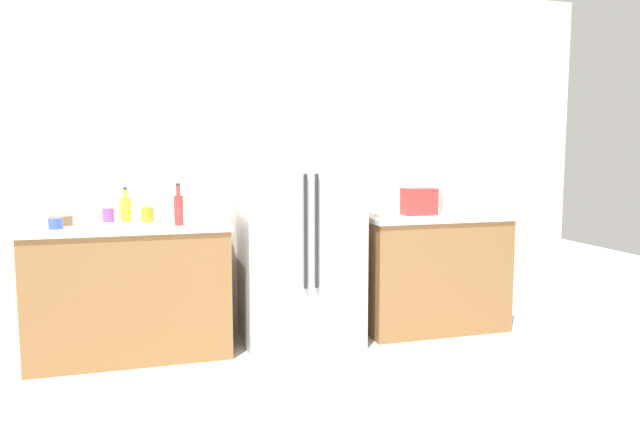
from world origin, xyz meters
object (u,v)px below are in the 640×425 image
(bowl_a, at_px, (61,221))
(cup_d, at_px, (87,218))
(cup_b, at_px, (148,215))
(toaster, at_px, (419,202))
(bottle_b, at_px, (179,209))
(refrigerator, at_px, (300,226))
(bottle_a, at_px, (126,209))
(rice_cooker, at_px, (455,198))
(cup_a, at_px, (55,224))
(cup_c, at_px, (108,215))

(bowl_a, bearing_deg, cup_d, 15.00)
(cup_b, distance_m, cup_d, 0.40)
(toaster, relative_size, bottle_b, 0.92)
(refrigerator, distance_m, toaster, 0.98)
(toaster, relative_size, bottle_a, 1.07)
(bowl_a, bearing_deg, cup_b, 5.54)
(cup_d, bearing_deg, cup_b, 1.60)
(toaster, xyz_separation_m, cup_d, (-2.45, 0.11, -0.06))
(toaster, distance_m, rice_cooker, 0.32)
(cup_b, height_order, bowl_a, cup_b)
(cup_a, distance_m, cup_d, 0.27)
(rice_cooker, xyz_separation_m, bottle_a, (-2.52, 0.18, -0.03))
(cup_b, distance_m, bowl_a, 0.56)
(bottle_a, bearing_deg, toaster, -4.67)
(rice_cooker, relative_size, bottle_a, 1.11)
(refrigerator, xyz_separation_m, bottle_b, (-0.88, -0.13, 0.16))
(bottle_b, bearing_deg, cup_d, 158.51)
(cup_b, bearing_deg, cup_a, -158.75)
(refrigerator, xyz_separation_m, bottle_a, (-1.23, 0.18, 0.14))
(toaster, height_order, cup_b, toaster)
(refrigerator, bearing_deg, bottle_a, 171.73)
(rice_cooker, distance_m, cup_a, 2.94)
(toaster, height_order, cup_a, toaster)
(cup_a, distance_m, bowl_a, 0.17)
(rice_cooker, bearing_deg, refrigerator, -179.99)
(toaster, relative_size, cup_c, 2.74)
(bottle_a, distance_m, cup_b, 0.17)
(bottle_a, relative_size, bowl_a, 1.63)
(bottle_a, height_order, cup_b, bottle_a)
(bottle_b, bearing_deg, toaster, 4.11)
(cup_a, relative_size, cup_c, 0.92)
(refrigerator, height_order, rice_cooker, refrigerator)
(rice_cooker, distance_m, cup_b, 2.37)
(toaster, distance_m, cup_d, 2.45)
(bottle_b, height_order, cup_a, bottle_b)
(cup_b, distance_m, cup_c, 0.28)
(toaster, xyz_separation_m, rice_cooker, (0.32, 0.00, 0.02))
(bottle_a, xyz_separation_m, cup_c, (-0.12, 0.02, -0.04))
(bottle_a, height_order, cup_d, bottle_a)
(rice_cooker, bearing_deg, cup_a, -177.97)
(refrigerator, relative_size, toaster, 6.70)
(refrigerator, relative_size, cup_c, 18.37)
(cup_b, bearing_deg, cup_d, -178.40)
(bottle_a, relative_size, cup_d, 2.84)
(cup_c, bearing_deg, bowl_a, -155.36)
(rice_cooker, bearing_deg, cup_d, 177.82)
(cup_a, xyz_separation_m, cup_c, (0.30, 0.30, 0.01))
(cup_a, bearing_deg, rice_cooker, 2.03)
(refrigerator, height_order, cup_a, refrigerator)
(rice_cooker, bearing_deg, cup_c, 175.75)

